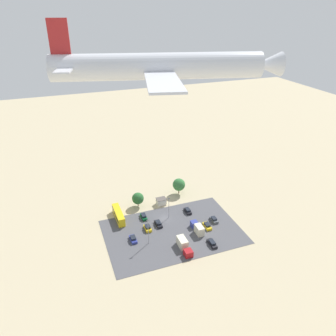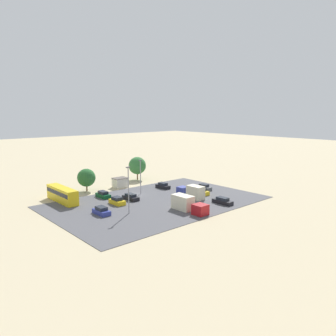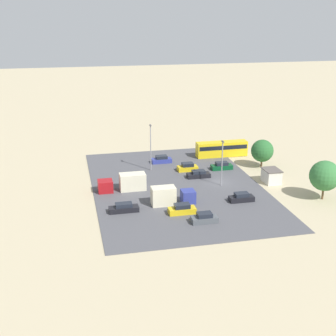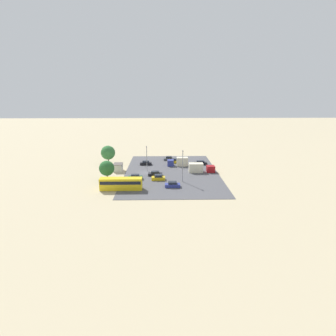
# 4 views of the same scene
# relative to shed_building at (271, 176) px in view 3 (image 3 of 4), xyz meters

# --- Properties ---
(ground_plane) EXTENTS (400.00, 400.00, 0.00)m
(ground_plane) POSITION_rel_shed_building_xyz_m (2.00, 9.58, -1.30)
(ground_plane) COLOR tan
(parking_lot_surface) EXTENTS (46.31, 30.29, 0.08)m
(parking_lot_surface) POSITION_rel_shed_building_xyz_m (2.00, 17.83, -1.26)
(parking_lot_surface) COLOR #4C4C51
(parking_lot_surface) RESTS_ON ground
(shed_building) EXTENTS (3.82, 2.97, 2.58)m
(shed_building) POSITION_rel_shed_building_xyz_m (0.00, 0.00, 0.00)
(shed_building) COLOR silver
(shed_building) RESTS_ON ground
(bus) EXTENTS (2.47, 11.30, 3.26)m
(bus) POSITION_rel_shed_building_xyz_m (17.85, 3.73, 0.54)
(bus) COLOR gold
(bus) RESTS_ON ground
(parked_car_0) EXTENTS (1.77, 4.32, 1.54)m
(parked_car_0) POSITION_rel_shed_building_xyz_m (9.17, 6.63, -0.58)
(parked_car_0) COLOR #0C4723
(parked_car_0) RESTS_ON ground
(parked_car_1) EXTENTS (1.90, 4.21, 1.54)m
(parked_car_1) POSITION_rel_shed_building_xyz_m (16.09, 17.64, -0.58)
(parked_car_1) COLOR navy
(parked_car_1) RESTS_ON ground
(parked_car_2) EXTENTS (1.72, 4.76, 1.45)m
(parked_car_2) POSITION_rel_shed_building_xyz_m (-7.57, 28.73, -0.61)
(parked_car_2) COLOR black
(parked_car_2) RESTS_ON ground
(parked_car_3) EXTENTS (1.87, 4.46, 1.41)m
(parked_car_3) POSITION_rel_shed_building_xyz_m (5.50, 12.56, -0.63)
(parked_car_3) COLOR black
(parked_car_3) RESTS_ON ground
(parked_car_4) EXTENTS (1.83, 4.33, 1.60)m
(parked_car_4) POSITION_rel_shed_building_xyz_m (-10.21, 19.81, -0.55)
(parked_car_4) COLOR gold
(parked_car_4) RESTS_ON ground
(parked_car_5) EXTENTS (1.83, 4.02, 1.55)m
(parked_car_5) POSITION_rel_shed_building_xyz_m (-14.17, 17.32, -0.57)
(parked_car_5) COLOR #4C5156
(parked_car_5) RESTS_ON ground
(parked_car_6) EXTENTS (1.94, 4.01, 1.63)m
(parked_car_6) POSITION_rel_shed_building_xyz_m (9.83, 13.61, -0.54)
(parked_car_6) COLOR gold
(parked_car_6) RESTS_ON ground
(parked_car_7) EXTENTS (1.74, 4.18, 1.50)m
(parked_car_7) POSITION_rel_shed_building_xyz_m (-7.54, 8.80, -0.59)
(parked_car_7) COLOR black
(parked_car_7) RESTS_ON ground
(parked_truck_0) EXTENTS (2.31, 7.31, 3.06)m
(parked_truck_0) POSITION_rel_shed_building_xyz_m (-6.12, 20.77, 0.18)
(parked_truck_0) COLOR navy
(parked_truck_0) RESTS_ON ground
(parked_truck_1) EXTENTS (2.51, 8.49, 2.98)m
(parked_truck_1) POSITION_rel_shed_building_xyz_m (1.84, 27.27, 0.14)
(parked_truck_1) COLOR maroon
(parked_truck_1) RESTS_ON ground
(tree_near_shed) EXTENTS (4.57, 4.57, 5.81)m
(tree_near_shed) POSITION_rel_shed_building_xyz_m (8.87, -1.86, 2.22)
(tree_near_shed) COLOR brown
(tree_near_shed) RESTS_ON ground
(tree_apron_mid) EXTENTS (5.16, 5.16, 6.82)m
(tree_apron_mid) POSITION_rel_shed_building_xyz_m (-9.53, -5.11, 2.93)
(tree_apron_mid) COLOR brown
(tree_apron_mid) RESTS_ON ground
(light_pole_lot_centre) EXTENTS (0.90, 0.28, 9.36)m
(light_pole_lot_centre) POSITION_rel_shed_building_xyz_m (11.69, 20.73, 3.90)
(light_pole_lot_centre) COLOR gray
(light_pole_lot_centre) RESTS_ON ground
(light_pole_lot_edge) EXTENTS (0.90, 0.28, 8.42)m
(light_pole_lot_edge) POSITION_rel_shed_building_xyz_m (0.42, 9.68, 3.42)
(light_pole_lot_edge) COLOR gray
(light_pole_lot_edge) RESTS_ON ground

